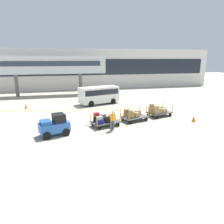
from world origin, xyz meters
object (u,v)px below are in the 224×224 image
object	(u,v)px
baggage_tug	(55,125)
safety_cone_near	(194,119)
safety_cone_far	(26,106)
baggage_handler	(113,120)
baggage_cart_lead	(103,120)
baggage_cart_middle	(133,115)
baggage_cart_tail	(158,111)
shuttle_van	(99,94)

from	to	relation	value
baggage_tug	safety_cone_near	distance (m)	11.90
safety_cone_far	baggage_handler	bearing A→B (deg)	-49.36
baggage_cart_lead	baggage_cart_middle	bearing A→B (deg)	17.32
baggage_tug	baggage_handler	bearing A→B (deg)	0.53
baggage_handler	safety_cone_near	xyz separation A→B (m)	(7.53, 0.51, -0.59)
baggage_cart_lead	baggage_tug	bearing A→B (deg)	-162.89
baggage_tug	baggage_cart_tail	bearing A→B (deg)	16.98
baggage_cart_tail	baggage_tug	bearing A→B (deg)	-163.02
baggage_cart_lead	baggage_cart_tail	distance (m)	5.99
shuttle_van	baggage_cart_lead	bearing A→B (deg)	-97.28
baggage_tug	safety_cone_far	size ratio (longest dim) A/B	4.23
baggage_handler	safety_cone_far	xyz separation A→B (m)	(-7.86, 9.15, -0.59)
baggage_cart_tail	baggage_handler	size ratio (longest dim) A/B	1.97
baggage_cart_middle	baggage_cart_tail	world-z (taller)	baggage_cart_tail
baggage_cart_lead	baggage_cart_middle	world-z (taller)	baggage_cart_lead
baggage_cart_middle	safety_cone_near	distance (m)	5.37
baggage_cart_tail	baggage_handler	bearing A→B (deg)	-151.11
baggage_cart_lead	shuttle_van	world-z (taller)	shuttle_van
baggage_tug	safety_cone_far	xyz separation A→B (m)	(-3.51, 9.19, -0.48)
baggage_tug	shuttle_van	bearing A→B (deg)	63.34
safety_cone_near	safety_cone_far	size ratio (longest dim) A/B	1.00
baggage_cart_lead	safety_cone_near	xyz separation A→B (m)	(8.05, -0.63, -0.26)
baggage_cart_lead	baggage_handler	world-z (taller)	baggage_handler
baggage_cart_tail	shuttle_van	world-z (taller)	shuttle_van
baggage_cart_middle	baggage_handler	bearing A→B (deg)	-139.45
baggage_tug	baggage_cart_middle	bearing A→B (deg)	17.20
baggage_cart_middle	safety_cone_far	world-z (taller)	baggage_cart_middle
shuttle_van	safety_cone_far	xyz separation A→B (m)	(-8.45, -0.65, -0.96)
baggage_cart_lead	baggage_handler	xyz separation A→B (m)	(0.51, -1.14, 0.33)
baggage_handler	shuttle_van	size ratio (longest dim) A/B	0.30
baggage_cart_lead	baggage_cart_tail	bearing A→B (deg)	16.89
shuttle_van	baggage_tug	bearing A→B (deg)	-116.66
baggage_cart_lead	baggage_cart_tail	size ratio (longest dim) A/B	1.00
baggage_tug	baggage_cart_tail	size ratio (longest dim) A/B	0.76
baggage_cart_middle	safety_cone_near	size ratio (longest dim) A/B	5.60
baggage_cart_middle	baggage_handler	xyz separation A→B (m)	(-2.39, -2.05, 0.35)
baggage_cart_lead	shuttle_van	xyz separation A→B (m)	(1.11, 8.67, 0.70)
baggage_handler	safety_cone_far	bearing A→B (deg)	130.64
baggage_cart_middle	baggage_tug	bearing A→B (deg)	-162.80
baggage_cart_middle	safety_cone_far	distance (m)	12.47
baggage_cart_tail	safety_cone_near	xyz separation A→B (m)	(2.31, -2.37, -0.30)
baggage_handler	safety_cone_near	world-z (taller)	baggage_handler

